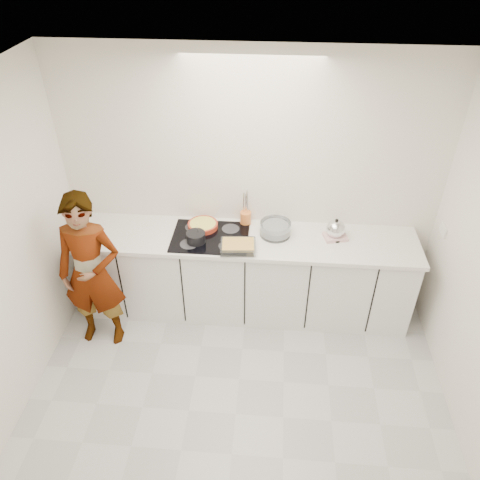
# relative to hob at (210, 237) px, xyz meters

# --- Properties ---
(floor) EXTENTS (3.60, 3.20, 0.00)m
(floor) POSITION_rel_hob_xyz_m (0.35, -1.26, -0.92)
(floor) COLOR silver
(floor) RESTS_ON ground
(ceiling) EXTENTS (3.60, 3.20, 0.00)m
(ceiling) POSITION_rel_hob_xyz_m (0.35, -1.26, 1.68)
(ceiling) COLOR white
(ceiling) RESTS_ON wall_back
(wall_back) EXTENTS (3.60, 0.00, 2.60)m
(wall_back) POSITION_rel_hob_xyz_m (0.35, 0.34, 0.38)
(wall_back) COLOR white
(wall_back) RESTS_ON ground
(base_cabinets) EXTENTS (3.20, 0.58, 0.87)m
(base_cabinets) POSITION_rel_hob_xyz_m (0.35, 0.02, -0.48)
(base_cabinets) COLOR white
(base_cabinets) RESTS_ON floor
(countertop) EXTENTS (3.24, 0.64, 0.04)m
(countertop) POSITION_rel_hob_xyz_m (0.35, 0.02, -0.03)
(countertop) COLOR white
(countertop) RESTS_ON base_cabinets
(hob) EXTENTS (0.72, 0.54, 0.01)m
(hob) POSITION_rel_hob_xyz_m (0.00, 0.00, 0.00)
(hob) COLOR black
(hob) RESTS_ON countertop
(tart_dish) EXTENTS (0.36, 0.36, 0.05)m
(tart_dish) POSITION_rel_hob_xyz_m (-0.09, 0.14, 0.03)
(tart_dish) COLOR #A9321D
(tart_dish) RESTS_ON hob
(saucepan) EXTENTS (0.22, 0.22, 0.17)m
(saucepan) POSITION_rel_hob_xyz_m (-0.12, -0.10, 0.06)
(saucepan) COLOR black
(saucepan) RESTS_ON hob
(baking_dish) EXTENTS (0.33, 0.26, 0.06)m
(baking_dish) POSITION_rel_hob_xyz_m (0.28, -0.18, 0.04)
(baking_dish) COLOR silver
(baking_dish) RESTS_ON hob
(mixing_bowl) EXTENTS (0.31, 0.31, 0.14)m
(mixing_bowl) POSITION_rel_hob_xyz_m (0.61, 0.10, 0.06)
(mixing_bowl) COLOR silver
(mixing_bowl) RESTS_ON countertop
(tea_towel) EXTENTS (0.24, 0.20, 0.03)m
(tea_towel) POSITION_rel_hob_xyz_m (1.18, 0.08, 0.01)
(tea_towel) COLOR white
(tea_towel) RESTS_ON countertop
(kettle) EXTENTS (0.21, 0.21, 0.21)m
(kettle) POSITION_rel_hob_xyz_m (1.18, 0.10, 0.08)
(kettle) COLOR black
(kettle) RESTS_ON countertop
(utensil_crock) EXTENTS (0.12, 0.12, 0.14)m
(utensil_crock) POSITION_rel_hob_xyz_m (0.32, 0.26, 0.06)
(utensil_crock) COLOR orange
(utensil_crock) RESTS_ON countertop
(cook) EXTENTS (0.59, 0.39, 1.60)m
(cook) POSITION_rel_hob_xyz_m (-1.01, -0.48, -0.12)
(cook) COLOR white
(cook) RESTS_ON floor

